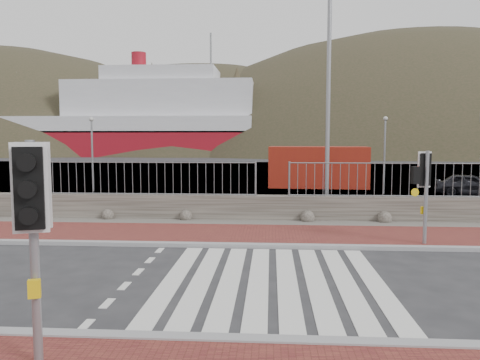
# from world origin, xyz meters

# --- Properties ---
(ground) EXTENTS (220.00, 220.00, 0.00)m
(ground) POSITION_xyz_m (0.00, 0.00, 0.00)
(ground) COLOR #28282B
(ground) RESTS_ON ground
(sidewalk_far) EXTENTS (40.00, 3.00, 0.08)m
(sidewalk_far) POSITION_xyz_m (0.00, 4.50, 0.04)
(sidewalk_far) COLOR brown
(sidewalk_far) RESTS_ON ground
(kerb_near) EXTENTS (40.00, 0.25, 0.12)m
(kerb_near) POSITION_xyz_m (0.00, -3.00, 0.05)
(kerb_near) COLOR gray
(kerb_near) RESTS_ON ground
(kerb_far) EXTENTS (40.00, 0.25, 0.12)m
(kerb_far) POSITION_xyz_m (0.00, 3.00, 0.05)
(kerb_far) COLOR gray
(kerb_far) RESTS_ON ground
(zebra_crossing) EXTENTS (4.62, 5.60, 0.01)m
(zebra_crossing) POSITION_xyz_m (-0.00, 0.00, 0.01)
(zebra_crossing) COLOR silver
(zebra_crossing) RESTS_ON ground
(gravel_strip) EXTENTS (40.00, 1.50, 0.06)m
(gravel_strip) POSITION_xyz_m (0.00, 6.50, 0.03)
(gravel_strip) COLOR #59544C
(gravel_strip) RESTS_ON ground
(stone_wall) EXTENTS (40.00, 0.60, 0.90)m
(stone_wall) POSITION_xyz_m (0.00, 7.30, 0.45)
(stone_wall) COLOR #454039
(stone_wall) RESTS_ON ground
(railing) EXTENTS (18.07, 0.07, 1.22)m
(railing) POSITION_xyz_m (0.00, 7.15, 1.82)
(railing) COLOR gray
(railing) RESTS_ON stone_wall
(quay) EXTENTS (120.00, 40.00, 0.50)m
(quay) POSITION_xyz_m (0.00, 27.90, 0.00)
(quay) COLOR #4C4C4F
(quay) RESTS_ON ground
(water) EXTENTS (220.00, 50.00, 0.05)m
(water) POSITION_xyz_m (0.00, 62.90, 0.00)
(water) COLOR #3F4C54
(water) RESTS_ON ground
(ferry) EXTENTS (50.00, 16.00, 20.00)m
(ferry) POSITION_xyz_m (-24.65, 67.90, 5.36)
(ferry) COLOR maroon
(ferry) RESTS_ON ground
(hills_backdrop) EXTENTS (254.00, 90.00, 100.00)m
(hills_backdrop) POSITION_xyz_m (6.74, 87.90, -23.05)
(hills_backdrop) COLOR #2B2E1B
(hills_backdrop) RESTS_ON ground
(traffic_signal_near) EXTENTS (0.49, 0.38, 2.97)m
(traffic_signal_near) POSITION_xyz_m (-3.04, -3.91, 2.14)
(traffic_signal_near) COLOR gray
(traffic_signal_near) RESTS_ON ground
(traffic_signal_far) EXTENTS (0.65, 0.33, 2.64)m
(traffic_signal_far) POSITION_xyz_m (4.16, 3.47, 1.91)
(traffic_signal_far) COLOR gray
(traffic_signal_far) RESTS_ON ground
(streetlight) EXTENTS (1.83, 0.85, 8.99)m
(streetlight) POSITION_xyz_m (2.19, 8.15, 5.06)
(streetlight) COLOR gray
(streetlight) RESTS_ON ground
(shipping_container) EXTENTS (6.01, 2.78, 2.45)m
(shipping_container) POSITION_xyz_m (2.79, 19.03, 1.22)
(shipping_container) COLOR #A02E11
(shipping_container) RESTS_ON ground
(car_a) EXTENTS (3.63, 2.27, 1.15)m
(car_a) POSITION_xyz_m (10.17, 15.08, 0.58)
(car_a) COLOR black
(car_a) RESTS_ON ground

